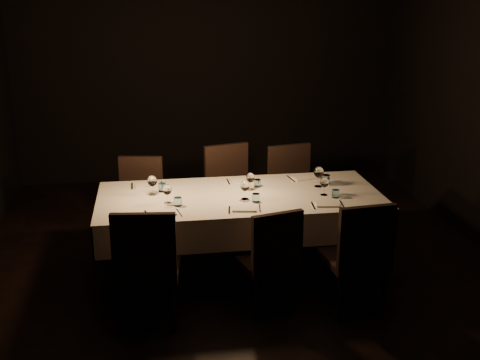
{
  "coord_description": "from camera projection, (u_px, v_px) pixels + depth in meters",
  "views": [
    {
      "loc": [
        -0.77,
        -5.01,
        2.52
      ],
      "look_at": [
        0.0,
        0.0,
        0.9
      ],
      "focal_mm": 45.0,
      "sensor_mm": 36.0,
      "label": 1
    }
  ],
  "objects": [
    {
      "name": "chair_far_right",
      "position": [
        293.0,
        188.0,
        6.27
      ],
      "size": [
        0.54,
        0.54,
        0.97
      ],
      "rotation": [
        0.0,
        0.0,
        0.18
      ],
      "color": "black",
      "rests_on": "ground"
    },
    {
      "name": "chair_near_center",
      "position": [
        271.0,
        255.0,
        4.78
      ],
      "size": [
        0.52,
        0.52,
        0.89
      ],
      "rotation": [
        0.0,
        0.0,
        3.39
      ],
      "color": "black",
      "rests_on": "ground"
    },
    {
      "name": "chair_far_left",
      "position": [
        140.0,
        198.0,
        6.03
      ],
      "size": [
        0.51,
        0.51,
        0.92
      ],
      "rotation": [
        0.0,
        0.0,
        -0.17
      ],
      "color": "black",
      "rests_on": "ground"
    },
    {
      "name": "place_setting_near_left",
      "position": [
        169.0,
        200.0,
        5.04
      ],
      "size": [
        0.32,
        0.39,
        0.17
      ],
      "rotation": [
        0.0,
        0.0,
        0.2
      ],
      "color": "silver",
      "rests_on": "dining_table"
    },
    {
      "name": "chair_near_right",
      "position": [
        359.0,
        252.0,
        4.75
      ],
      "size": [
        0.5,
        0.5,
        0.96
      ],
      "rotation": [
        0.0,
        0.0,
        3.24
      ],
      "color": "black",
      "rests_on": "ground"
    },
    {
      "name": "dining_table",
      "position": [
        240.0,
        203.0,
        5.38
      ],
      "size": [
        2.52,
        1.12,
        0.76
      ],
      "color": "black",
      "rests_on": "ground"
    },
    {
      "name": "chair_near_left",
      "position": [
        147.0,
        263.0,
        4.54
      ],
      "size": [
        0.53,
        0.53,
        0.98
      ],
      "rotation": [
        0.0,
        0.0,
        3.02
      ],
      "color": "black",
      "rests_on": "ground"
    },
    {
      "name": "chair_far_center",
      "position": [
        231.0,
        189.0,
        6.21
      ],
      "size": [
        0.57,
        0.57,
        0.99
      ],
      "rotation": [
        0.0,
        0.0,
        0.24
      ],
      "color": "black",
      "rests_on": "ground"
    },
    {
      "name": "room",
      "position": [
        240.0,
        113.0,
        5.14
      ],
      "size": [
        5.01,
        6.01,
        3.01
      ],
      "color": "black",
      "rests_on": "ground"
    },
    {
      "name": "place_setting_far_right",
      "position": [
        316.0,
        176.0,
        5.65
      ],
      "size": [
        0.36,
        0.41,
        0.19
      ],
      "rotation": [
        0.0,
        0.0,
        0.15
      ],
      "color": "silver",
      "rests_on": "dining_table"
    },
    {
      "name": "place_setting_near_right",
      "position": [
        328.0,
        192.0,
        5.24
      ],
      "size": [
        0.3,
        0.39,
        0.16
      ],
      "rotation": [
        0.0,
        0.0,
        -0.11
      ],
      "color": "silver",
      "rests_on": "dining_table"
    },
    {
      "name": "place_setting_far_left",
      "position": [
        153.0,
        184.0,
        5.43
      ],
      "size": [
        0.32,
        0.4,
        0.18
      ],
      "rotation": [
        0.0,
        0.0,
        0.02
      ],
      "color": "silver",
      "rests_on": "dining_table"
    },
    {
      "name": "place_setting_near_center",
      "position": [
        247.0,
        196.0,
        5.14
      ],
      "size": [
        0.31,
        0.39,
        0.17
      ],
      "rotation": [
        0.0,
        0.0,
        -0.15
      ],
      "color": "silver",
      "rests_on": "dining_table"
    },
    {
      "name": "place_setting_far_center",
      "position": [
        249.0,
        180.0,
        5.56
      ],
      "size": [
        0.29,
        0.39,
        0.16
      ],
      "rotation": [
        0.0,
        0.0,
        0.03
      ],
      "color": "silver",
      "rests_on": "dining_table"
    }
  ]
}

